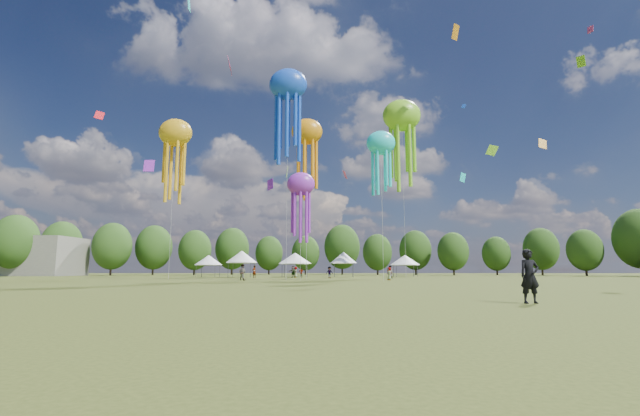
{
  "coord_description": "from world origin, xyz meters",
  "views": [
    {
      "loc": [
        1.42,
        -18.73,
        1.2
      ],
      "look_at": [
        0.72,
        15.0,
        6.0
      ],
      "focal_mm": 24.52,
      "sensor_mm": 36.0,
      "label": 1
    }
  ],
  "objects": [
    {
      "name": "small_kites",
      "position": [
        0.76,
        41.47,
        30.05
      ],
      "size": [
        63.28,
        54.8,
        45.92
      ],
      "color": "orange",
      "rests_on": "ground"
    },
    {
      "name": "treeline",
      "position": [
        -3.87,
        62.51,
        6.54
      ],
      "size": [
        201.57,
        95.24,
        13.43
      ],
      "color": "#38281C",
      "rests_on": "ground"
    },
    {
      "name": "festival_tents",
      "position": [
        -3.73,
        56.8,
        3.17
      ],
      "size": [
        39.13,
        8.5,
        4.45
      ],
      "color": "#47474C",
      "rests_on": "ground"
    },
    {
      "name": "spectators_far",
      "position": [
        -0.04,
        48.52,
        0.88
      ],
      "size": [
        21.48,
        18.92,
        1.91
      ],
      "color": "gray",
      "rests_on": "ground"
    },
    {
      "name": "show_kites",
      "position": [
        1.49,
        42.41,
        20.1
      ],
      "size": [
        39.46,
        24.3,
        29.29
      ],
      "color": "orange",
      "rests_on": "ground"
    },
    {
      "name": "ground",
      "position": [
        0.0,
        0.0,
        0.0
      ],
      "size": [
        300.0,
        300.0,
        0.0
      ],
      "primitive_type": "plane",
      "color": "#384416",
      "rests_on": "ground"
    },
    {
      "name": "spectator_near",
      "position": [
        -8.63,
        32.08,
        0.93
      ],
      "size": [
        1.12,
        1.02,
        1.86
      ],
      "primitive_type": "imported",
      "rotation": [
        0.0,
        0.0,
        2.7
      ],
      "color": "gray",
      "rests_on": "ground"
    },
    {
      "name": "observer_main",
      "position": [
        8.73,
        -2.48,
        0.98
      ],
      "size": [
        0.76,
        0.55,
        1.96
      ],
      "primitive_type": "imported",
      "rotation": [
        0.0,
        0.0,
        0.11
      ],
      "color": "black",
      "rests_on": "ground"
    }
  ]
}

